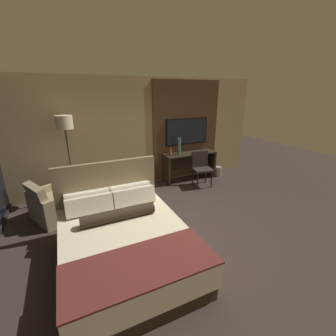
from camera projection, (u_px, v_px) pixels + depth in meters
The scene contains 11 objects.
ground_plane at pixel (182, 234), 4.05m from camera, with size 16.00×16.00×0.00m, color #332823.
wall_back_tv_panel at pixel (142, 133), 5.89m from camera, with size 7.20×0.09×2.80m.
bed at pixel (124, 240), 3.33m from camera, with size 1.77×2.25×1.29m.
desk at pixel (189, 162), 6.48m from camera, with size 1.54×0.47×0.79m.
tv at pixel (187, 131), 6.37m from camera, with size 1.32×0.04×0.74m.
desk_chair at pixel (201, 165), 6.06m from camera, with size 0.56×0.56×0.91m.
armchair_by_window at pixel (56, 205), 4.54m from camera, with size 1.11×1.13×0.81m.
floor_lamp at pixel (65, 130), 4.72m from camera, with size 0.34×0.34×1.98m.
vase_tall at pixel (179, 146), 6.14m from camera, with size 0.08×0.08×0.45m.
vase_short at pixel (171, 150), 6.18m from camera, with size 0.08×0.08×0.22m.
waste_bin at pixel (218, 171), 6.85m from camera, with size 0.22×0.22×0.28m.
Camera 1 is at (-1.71, -3.00, 2.44)m, focal length 24.00 mm.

